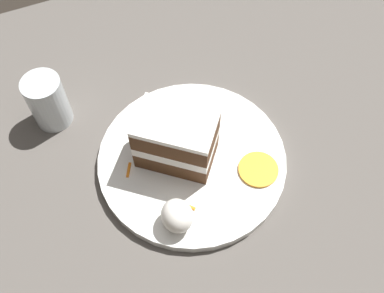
{
  "coord_description": "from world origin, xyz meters",
  "views": [
    {
      "loc": [
        0.27,
        -0.12,
        0.66
      ],
      "look_at": [
        -0.05,
        0.01,
        0.08
      ],
      "focal_mm": 42.0,
      "sensor_mm": 36.0,
      "label": 1
    }
  ],
  "objects_px": {
    "plate": "(192,160)",
    "drinking_glass": "(49,104)",
    "orange_garnish": "(258,169)",
    "cream_dollop": "(177,216)",
    "cake_slice": "(176,139)"
  },
  "relations": [
    {
      "from": "plate",
      "to": "drinking_glass",
      "type": "distance_m",
      "value": 0.25
    },
    {
      "from": "orange_garnish",
      "to": "plate",
      "type": "bearing_deg",
      "value": -125.93
    },
    {
      "from": "orange_garnish",
      "to": "drinking_glass",
      "type": "xyz_separation_m",
      "value": [
        -0.23,
        -0.26,
        0.02
      ]
    },
    {
      "from": "cream_dollop",
      "to": "plate",
      "type": "bearing_deg",
      "value": 145.76
    },
    {
      "from": "cake_slice",
      "to": "cream_dollop",
      "type": "bearing_deg",
      "value": -162.5
    },
    {
      "from": "drinking_glass",
      "to": "orange_garnish",
      "type": "bearing_deg",
      "value": 48.5
    },
    {
      "from": "orange_garnish",
      "to": "drinking_glass",
      "type": "relative_size",
      "value": 0.66
    },
    {
      "from": "cake_slice",
      "to": "drinking_glass",
      "type": "height_order",
      "value": "cake_slice"
    },
    {
      "from": "cream_dollop",
      "to": "drinking_glass",
      "type": "height_order",
      "value": "drinking_glass"
    },
    {
      "from": "cream_dollop",
      "to": "drinking_glass",
      "type": "relative_size",
      "value": 0.53
    },
    {
      "from": "cream_dollop",
      "to": "orange_garnish",
      "type": "distance_m",
      "value": 0.15
    },
    {
      "from": "plate",
      "to": "drinking_glass",
      "type": "bearing_deg",
      "value": -133.84
    },
    {
      "from": "plate",
      "to": "cream_dollop",
      "type": "xyz_separation_m",
      "value": [
        0.09,
        -0.06,
        0.03
      ]
    },
    {
      "from": "cake_slice",
      "to": "plate",
      "type": "bearing_deg",
      "value": -83.32
    },
    {
      "from": "cream_dollop",
      "to": "orange_garnish",
      "type": "height_order",
      "value": "cream_dollop"
    }
  ]
}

